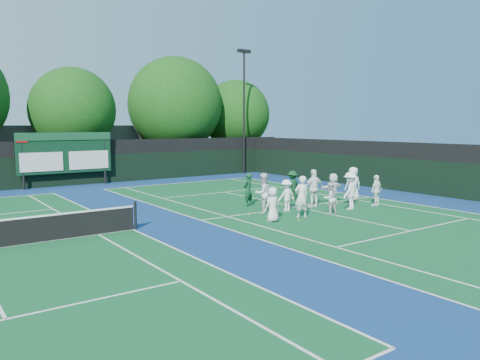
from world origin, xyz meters
TOP-DOWN VIEW (x-y plane):
  - ground at (0.00, 0.00)m, footprint 120.00×120.00m
  - court_apron at (-6.00, 1.00)m, footprint 34.00×32.00m
  - near_court at (0.00, 1.00)m, footprint 11.05×23.85m
  - back_fence at (-6.00, 16.00)m, footprint 34.00×0.08m
  - divider_fence_right at (9.00, 1.00)m, footprint 0.08×32.00m
  - scoreboard at (-7.01, 15.59)m, footprint 6.00×0.21m
  - clubhouse at (-2.00, 24.00)m, footprint 18.00×6.00m
  - light_pole_right at (7.50, 15.70)m, footprint 1.20×0.30m
  - tree_c at (-5.13, 19.58)m, footprint 6.20×6.20m
  - tree_d at (3.28, 19.58)m, footprint 7.84×7.84m
  - tree_e at (9.45, 19.58)m, footprint 6.23×6.23m
  - tennis_ball_0 at (-2.14, -1.46)m, footprint 0.07×0.07m
  - tennis_ball_3 at (-3.13, 0.75)m, footprint 0.07×0.07m
  - tennis_ball_4 at (2.06, 4.40)m, footprint 0.07×0.07m
  - tennis_ball_5 at (1.06, 1.24)m, footprint 0.07×0.07m
  - player_front_0 at (-3.18, -0.98)m, footprint 0.74×0.51m
  - player_front_1 at (-1.58, -1.02)m, footprint 0.75×0.58m
  - player_front_2 at (0.01, -1.18)m, footprint 0.76×0.63m
  - player_front_3 at (1.71, -0.87)m, footprint 1.32×1.00m
  - player_front_4 at (3.51, -1.00)m, footprint 0.96×0.51m
  - player_back_0 at (-2.26, 0.83)m, footprint 0.92×0.73m
  - player_back_1 at (-1.12, 0.51)m, footprint 0.97×0.56m
  - player_back_2 at (0.70, 0.55)m, footprint 1.15×0.59m
  - player_back_3 at (2.17, 0.66)m, footprint 1.49×0.52m
  - player_back_4 at (3.74, 0.71)m, footprint 1.02×0.82m
  - coach_left at (-1.78, 2.63)m, footprint 0.70×0.58m
  - coach_right at (1.27, 2.75)m, footprint 1.16×0.88m

SIDE VIEW (x-z plane):
  - ground at x=0.00m, z-range 0.00..0.00m
  - court_apron at x=-6.00m, z-range 0.00..0.01m
  - near_court at x=0.00m, z-range 0.01..0.01m
  - tennis_ball_0 at x=-2.14m, z-range 0.00..0.07m
  - tennis_ball_3 at x=-3.13m, z-range 0.00..0.07m
  - tennis_ball_4 at x=2.06m, z-range 0.00..0.07m
  - tennis_ball_5 at x=1.06m, z-range 0.00..0.07m
  - player_front_0 at x=-3.18m, z-range 0.00..1.46m
  - player_front_2 at x=0.01m, z-range 0.00..1.46m
  - player_back_1 at x=-1.12m, z-range 0.00..1.50m
  - player_front_4 at x=3.51m, z-range 0.00..1.56m
  - player_back_3 at x=2.17m, z-range 0.00..1.59m
  - coach_right at x=1.27m, z-range 0.00..1.60m
  - coach_left at x=-1.78m, z-range 0.00..1.65m
  - player_front_3 at x=1.71m, z-range 0.00..1.81m
  - player_back_4 at x=3.74m, z-range 0.00..1.82m
  - player_front_1 at x=-1.58m, z-range 0.00..1.84m
  - player_back_0 at x=-2.26m, z-range 0.00..1.84m
  - player_back_2 at x=0.70m, z-range 0.00..1.88m
  - back_fence at x=-6.00m, z-range -0.14..2.86m
  - divider_fence_right at x=9.00m, z-range -0.14..2.86m
  - clubhouse at x=-2.00m, z-range 0.00..4.00m
  - scoreboard at x=-7.01m, z-range 0.42..3.97m
  - tree_e at x=9.45m, z-range 0.78..8.89m
  - tree_c at x=-5.13m, z-range 0.85..9.07m
  - tree_d at x=3.28m, z-range 0.71..10.37m
  - light_pole_right at x=7.50m, z-range 1.24..11.36m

